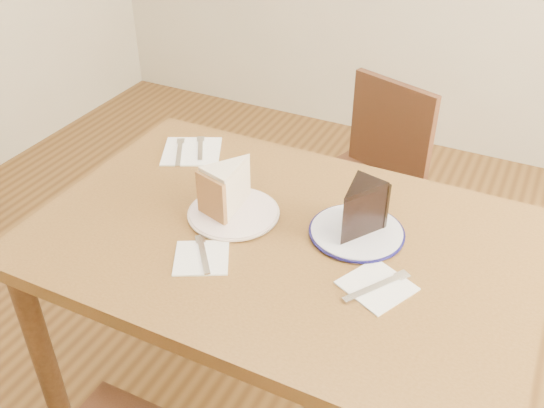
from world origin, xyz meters
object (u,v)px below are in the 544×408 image
(table, at_px, (281,265))
(plate_navy, at_px, (357,232))
(plate_cream, at_px, (234,213))
(chocolate_cake, at_px, (357,213))
(carrot_cake, at_px, (232,187))
(chair_far, at_px, (365,184))

(table, height_order, plate_navy, plate_navy)
(plate_cream, bearing_deg, chocolate_cake, 9.48)
(plate_cream, relative_size, carrot_cake, 1.70)
(table, relative_size, plate_cream, 5.42)
(plate_cream, bearing_deg, plate_navy, 11.64)
(table, bearing_deg, chair_far, 91.86)
(carrot_cake, bearing_deg, chocolate_cake, 21.82)
(plate_navy, height_order, carrot_cake, carrot_cake)
(plate_cream, distance_m, carrot_cake, 0.07)
(plate_navy, bearing_deg, carrot_cake, -172.68)
(plate_navy, relative_size, carrot_cake, 1.70)
(chair_far, xyz_separation_m, plate_cream, (-0.12, -0.74, 0.31))
(chair_far, relative_size, carrot_cake, 6.20)
(table, distance_m, plate_cream, 0.18)
(table, bearing_deg, plate_navy, 26.57)
(carrot_cake, height_order, chocolate_cake, chocolate_cake)
(plate_navy, xyz_separation_m, chocolate_cake, (-0.00, -0.01, 0.07))
(table, bearing_deg, carrot_cake, 165.67)
(plate_cream, distance_m, chocolate_cake, 0.32)
(carrot_cake, bearing_deg, table, 2.30)
(plate_cream, height_order, plate_navy, same)
(table, xyz_separation_m, carrot_cake, (-0.16, 0.04, 0.17))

